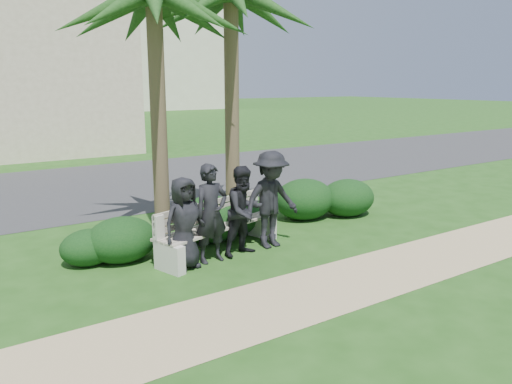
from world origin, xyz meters
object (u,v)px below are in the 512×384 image
(man_b, at_px, (211,213))
(man_d, at_px, (271,200))
(man_c, at_px, (244,211))
(man_a, at_px, (184,223))
(park_bench, at_px, (219,230))

(man_b, distance_m, man_d, 1.33)
(man_c, bearing_deg, man_a, 172.22)
(park_bench, relative_size, man_b, 1.61)
(man_b, xyz_separation_m, man_c, (0.67, -0.01, -0.05))
(man_a, distance_m, man_c, 1.20)
(man_c, distance_m, man_d, 0.67)
(man_a, bearing_deg, park_bench, 14.65)
(man_a, bearing_deg, man_d, -5.06)
(park_bench, xyz_separation_m, man_c, (0.32, -0.36, 0.40))
(man_a, height_order, man_c, man_c)
(park_bench, xyz_separation_m, man_b, (-0.35, -0.35, 0.45))
(man_a, relative_size, man_d, 0.85)
(man_a, relative_size, man_b, 0.90)
(man_b, relative_size, man_d, 0.94)
(man_a, distance_m, man_d, 1.87)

